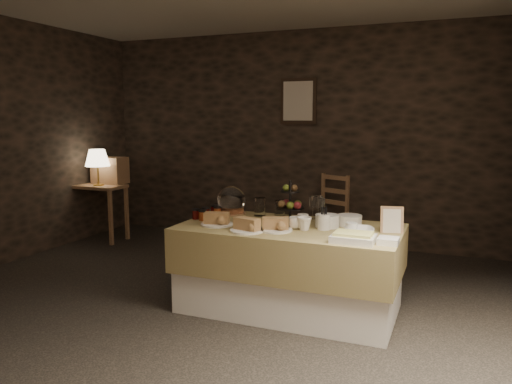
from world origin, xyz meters
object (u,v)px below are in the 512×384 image
at_px(buffet_table, 289,262).
at_px(console_table, 99,195).
at_px(wine_rack, 110,170).
at_px(fruit_stand, 290,203).
at_px(chair, 327,217).
at_px(table_lamp, 97,158).

bearing_deg(buffet_table, console_table, 156.48).
xyz_separation_m(wine_rack, fruit_stand, (2.83, -1.17, -0.06)).
xyz_separation_m(console_table, fruit_stand, (2.88, -0.99, 0.24)).
height_order(wine_rack, chair, wine_rack).
relative_size(wine_rack, fruit_stand, 1.28).
relative_size(buffet_table, console_table, 2.47).
bearing_deg(buffet_table, fruit_stand, 107.41).
distance_m(table_lamp, fruit_stand, 2.99).
xyz_separation_m(buffet_table, wine_rack, (-2.92, 1.47, 0.48)).
distance_m(console_table, table_lamp, 0.48).
height_order(table_lamp, fruit_stand, table_lamp).
xyz_separation_m(table_lamp, fruit_stand, (2.83, -0.94, -0.23)).
bearing_deg(fruit_stand, buffet_table, -72.59).
relative_size(buffet_table, chair, 2.53).
xyz_separation_m(console_table, table_lamp, (0.05, -0.05, 0.47)).
height_order(buffet_table, fruit_stand, fruit_stand).
xyz_separation_m(wine_rack, chair, (2.74, 0.47, -0.49)).
xyz_separation_m(table_lamp, wine_rack, (0.00, 0.23, -0.17)).
distance_m(buffet_table, fruit_stand, 0.53).
height_order(buffet_table, console_table, console_table).
distance_m(console_table, fruit_stand, 3.05).
bearing_deg(table_lamp, buffet_table, -23.05).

